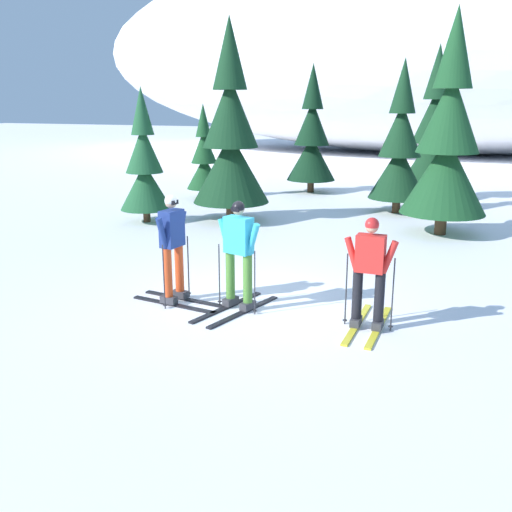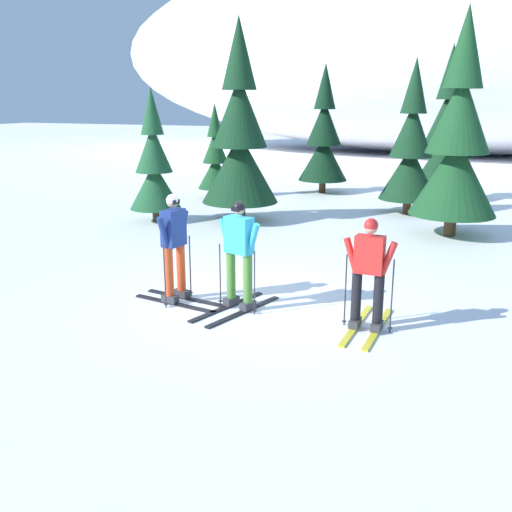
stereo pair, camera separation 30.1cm
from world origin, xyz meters
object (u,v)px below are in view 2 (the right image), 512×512
skier_cyan_jacket (239,253)px  pine_tree_far_left (215,159)px  pine_tree_center (324,140)px  pine_tree_right (446,137)px  pine_tree_left (154,167)px  skier_navy_jacket (174,246)px  pine_tree_center_left (240,139)px  pine_tree_center_right (411,151)px  pine_tree_far_right (457,144)px  skier_red_jacket (369,273)px

skier_cyan_jacket → pine_tree_far_left: size_ratio=0.57×
pine_tree_center → pine_tree_right: (4.25, -0.22, 0.21)m
pine_tree_left → pine_tree_far_left: bearing=92.4°
skier_navy_jacket → skier_cyan_jacket: 1.15m
pine_tree_far_left → pine_tree_right: bearing=16.5°
pine_tree_center_left → pine_tree_center_right: 5.14m
pine_tree_center_left → pine_tree_far_right: 5.66m
pine_tree_left → skier_red_jacket: bearing=-39.2°
pine_tree_center_left → pine_tree_right: size_ratio=1.08×
skier_cyan_jacket → pine_tree_left: bearing=131.4°
pine_tree_center_right → pine_tree_far_right: size_ratio=0.82×
skier_navy_jacket → pine_tree_center_left: size_ratio=0.34×
pine_tree_center → pine_tree_center_right: 4.61m
skier_cyan_jacket → pine_tree_center_left: (-2.75, 6.53, 1.34)m
skier_navy_jacket → pine_tree_center_right: size_ratio=0.41×
skier_navy_jacket → pine_tree_far_right: (4.05, 6.85, 1.32)m
skier_red_jacket → pine_tree_center_left: size_ratio=0.32×
skier_cyan_jacket → skier_red_jacket: bearing=-3.9°
skier_navy_jacket → skier_cyan_jacket: size_ratio=1.01×
pine_tree_center → pine_tree_far_right: 7.44m
pine_tree_far_left → skier_navy_jacket: bearing=-68.3°
skier_navy_jacket → pine_tree_left: size_ratio=0.50×
skier_navy_jacket → pine_tree_right: (3.46, 12.26, 1.16)m
pine_tree_left → skier_cyan_jacket: bearing=-48.6°
pine_tree_far_left → pine_tree_left: pine_tree_left is taller
skier_navy_jacket → pine_tree_left: bearing=123.8°
pine_tree_far_left → pine_tree_center_left: bearing=-55.3°
pine_tree_far_right → pine_tree_center_right: bearing=118.4°
skier_cyan_jacket → pine_tree_right: pine_tree_right is taller
pine_tree_left → pine_tree_center: 7.44m
skier_cyan_jacket → pine_tree_far_left: pine_tree_far_left is taller
pine_tree_center_right → pine_tree_center: bearing=138.5°
pine_tree_far_left → pine_tree_center: 4.06m
pine_tree_center_right → skier_cyan_jacket: bearing=-99.2°
pine_tree_far_left → pine_tree_center: pine_tree_center is taller
pine_tree_center → pine_tree_center_right: size_ratio=1.02×
pine_tree_left → pine_tree_center_left: (2.21, 0.90, 0.75)m
skier_navy_jacket → pine_tree_center: bearing=93.6°
pine_tree_right → pine_tree_left: bearing=-137.9°
pine_tree_center_left → pine_tree_center_right: pine_tree_center_left is taller
pine_tree_center_left → pine_tree_right: bearing=48.2°
skier_red_jacket → pine_tree_center_left: pine_tree_center_left is taller
pine_tree_far_left → pine_tree_far_right: pine_tree_far_right is taller
pine_tree_far_left → pine_tree_center_left: size_ratio=0.59×
skier_cyan_jacket → pine_tree_right: (2.31, 12.20, 1.18)m
skier_navy_jacket → pine_tree_left: pine_tree_left is taller
skier_navy_jacket → pine_tree_left: 6.87m
skier_navy_jacket → pine_tree_center_left: pine_tree_center_left is taller
pine_tree_left → pine_tree_center_right: (6.47, 3.74, 0.34)m
skier_cyan_jacket → pine_tree_center: pine_tree_center is taller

